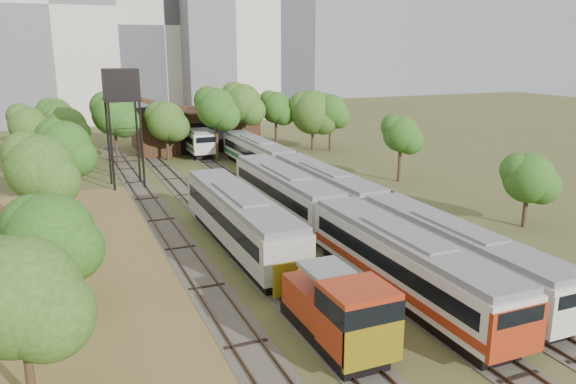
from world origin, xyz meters
name	(u,v)px	position (x,y,z in m)	size (l,w,h in m)	color
ground	(488,328)	(0.00, 0.00, 0.00)	(240.00, 240.00, 0.00)	#475123
dry_grass_patch	(107,324)	(-18.00, 8.00, 0.02)	(14.00, 60.00, 0.04)	brown
tracks	(287,206)	(-0.67, 25.00, 0.04)	(24.60, 80.00, 0.19)	#4C473D
railcar_red_set	(333,222)	(-2.00, 13.39, 2.04)	(3.12, 34.58, 3.86)	black
railcar_green_set	(325,188)	(2.00, 22.69, 1.91)	(2.93, 52.08, 3.62)	black
railcar_rear	(191,137)	(-2.00, 55.94, 1.96)	(2.99, 16.08, 3.70)	black
shunter_locomotive	(340,313)	(-8.00, 1.20, 1.86)	(2.93, 8.10, 3.84)	black
old_grey_coach	(240,219)	(-8.00, 16.13, 2.19)	(3.24, 18.00, 4.01)	black
water_tower	(121,88)	(-12.88, 38.46, 10.04)	(3.45, 3.45, 11.91)	black
maintenance_shed	(194,128)	(-1.00, 57.98, 2.91)	(16.45, 11.55, 7.58)	#331B12
tree_band_left	(48,165)	(-20.16, 25.88, 5.18)	(7.20, 76.02, 8.36)	#382616
tree_band_far	(215,113)	(-0.05, 50.14, 5.76)	(37.06, 9.31, 9.37)	#382616
tree_band_right	(393,132)	(14.90, 31.92, 4.95)	(5.71, 40.61, 7.77)	#382616
tower_left	(48,7)	(-18.00, 95.00, 21.00)	(22.00, 16.00, 42.00)	beige
tower_centre	(156,27)	(2.00, 100.00, 18.00)	(20.00, 18.00, 36.00)	beige
tower_far_right	(282,47)	(34.00, 110.00, 14.00)	(12.00, 12.00, 28.00)	#3D3E44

